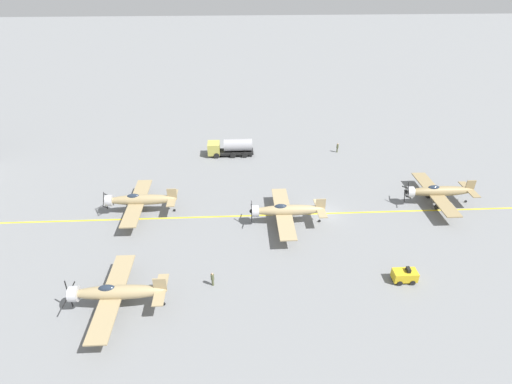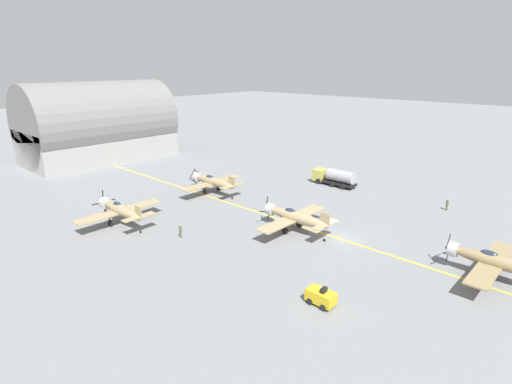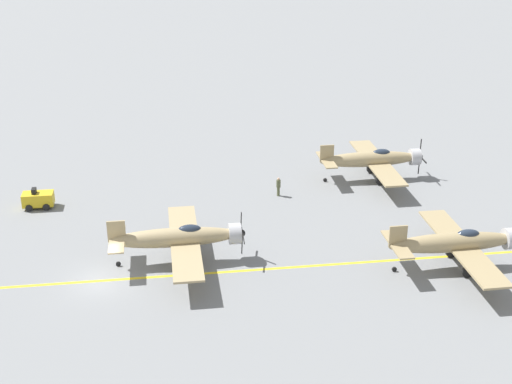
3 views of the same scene
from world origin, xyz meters
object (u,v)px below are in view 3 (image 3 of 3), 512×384
object	(u,v)px
airplane_mid_center	(180,238)
airplane_far_center	(457,243)
airplane_far_left	(373,159)
ground_crew_walking	(278,186)
tow_tractor	(38,199)

from	to	relation	value
airplane_mid_center	airplane_far_center	xyz separation A→B (m)	(3.60, 19.74, 0.00)
airplane_far_left	ground_crew_walking	size ratio (longest dim) A/B	6.87
airplane_mid_center	airplane_far_left	distance (m)	23.20
airplane_mid_center	airplane_far_left	size ratio (longest dim) A/B	1.00
ground_crew_walking	airplane_mid_center	bearing A→B (deg)	-39.68
ground_crew_walking	tow_tractor	bearing A→B (deg)	-91.10
airplane_far_center	ground_crew_walking	world-z (taller)	airplane_far_center
airplane_mid_center	airplane_far_center	world-z (taller)	airplane_mid_center
airplane_far_left	tow_tractor	xyz separation A→B (m)	(2.22, -30.44, -1.22)
airplane_mid_center	airplane_far_left	bearing A→B (deg)	109.74
airplane_mid_center	tow_tractor	world-z (taller)	airplane_mid_center
airplane_mid_center	airplane_far_center	distance (m)	20.07
airplane_far_center	ground_crew_walking	distance (m)	18.12
airplane_far_center	airplane_mid_center	bearing A→B (deg)	-97.83
tow_tractor	ground_crew_walking	distance (m)	20.96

